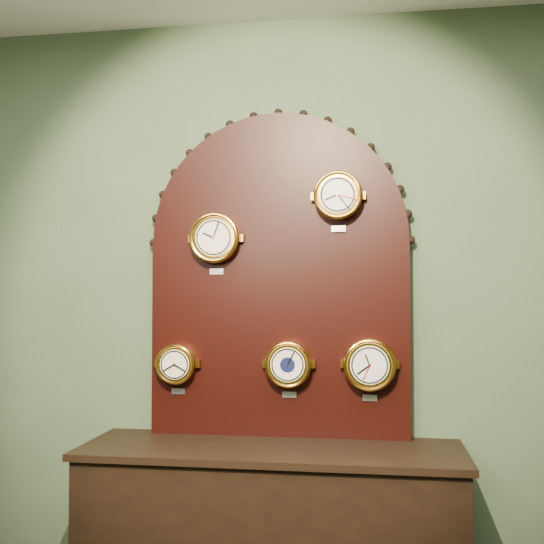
% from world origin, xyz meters
% --- Properties ---
extents(wall_back, '(4.00, 0.00, 4.00)m').
position_xyz_m(wall_back, '(0.00, 2.50, 1.40)').
color(wall_back, '#44593D').
rests_on(wall_back, ground).
extents(display_board, '(1.26, 0.06, 1.53)m').
position_xyz_m(display_board, '(0.00, 2.45, 1.63)').
color(display_board, black).
rests_on(display_board, shop_counter).
extents(roman_clock, '(0.23, 0.08, 0.28)m').
position_xyz_m(roman_clock, '(-0.29, 2.38, 1.74)').
color(roman_clock, gold).
rests_on(roman_clock, display_board).
extents(arabic_clock, '(0.22, 0.08, 0.27)m').
position_xyz_m(arabic_clock, '(0.28, 2.38, 1.93)').
color(arabic_clock, gold).
rests_on(arabic_clock, display_board).
extents(hygrometer, '(0.19, 0.08, 0.24)m').
position_xyz_m(hygrometer, '(-0.47, 2.38, 1.16)').
color(hygrometer, gold).
rests_on(hygrometer, display_board).
extents(barometer, '(0.21, 0.08, 0.26)m').
position_xyz_m(barometer, '(0.05, 2.38, 1.17)').
color(barometer, gold).
rests_on(barometer, display_board).
extents(tide_clock, '(0.23, 0.08, 0.28)m').
position_xyz_m(tide_clock, '(0.42, 2.38, 1.17)').
color(tide_clock, gold).
rests_on(tide_clock, display_board).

